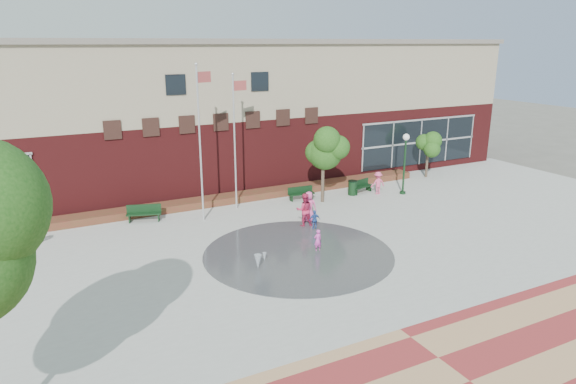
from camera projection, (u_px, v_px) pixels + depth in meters
name	position (u px, v px, depth m)	size (l,w,h in m)	color
ground	(335.00, 281.00, 20.13)	(120.00, 120.00, 0.00)	#666056
plaza_concrete	(288.00, 246.00, 23.54)	(46.00, 18.00, 0.01)	#A8A8A0
paver_band	(470.00, 382.00, 14.15)	(46.00, 6.00, 0.01)	maroon
splash_pad	(298.00, 254.00, 22.69)	(8.40, 8.40, 0.01)	#383A3D
library_building	(194.00, 111.00, 33.74)	(44.40, 10.40, 9.20)	#581617
flower_bed	(229.00, 202.00, 30.03)	(26.00, 1.20, 0.40)	maroon
flagpole_left	(200.00, 136.00, 25.77)	(0.90, 0.39, 8.06)	silver
flagpole_right	(235.00, 135.00, 27.75)	(0.91, 0.25, 7.48)	silver
lamp_right	(405.00, 157.00, 30.98)	(0.40, 0.40, 3.75)	#123318
bench_left	(144.00, 216.00, 26.70)	(1.82, 0.99, 0.88)	#123318
bench_mid	(301.00, 196.00, 30.35)	(1.61, 0.57, 0.79)	#123318
bench_right	(362.00, 189.00, 31.77)	(1.69, 0.86, 0.82)	#123318
trash_can	(352.00, 188.00, 31.28)	(0.56, 0.56, 0.92)	#123318
tree_mid	(323.00, 146.00, 29.13)	(2.70, 2.70, 4.55)	#403126
tree_small_right	(428.00, 144.00, 34.88)	(1.90, 1.90, 3.26)	#403126
water_jet_a	(258.00, 270.00, 21.14)	(0.32, 0.32, 0.61)	white
water_jet_b	(265.00, 262.00, 21.83)	(0.18, 0.18, 0.40)	white
child_splash	(318.00, 240.00, 22.86)	(0.37, 0.25, 1.03)	#E146B9
adult_red	(304.00, 210.00, 25.89)	(0.84, 0.66, 1.73)	#CA2A55
adult_pink	(309.00, 207.00, 26.59)	(0.79, 0.51, 1.62)	#F0529A
child_blue	(315.00, 220.00, 25.53)	(0.59, 0.24, 1.00)	#2E55A6
person_bench	(378.00, 183.00, 31.42)	(0.91, 0.53, 1.41)	#E34E7C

